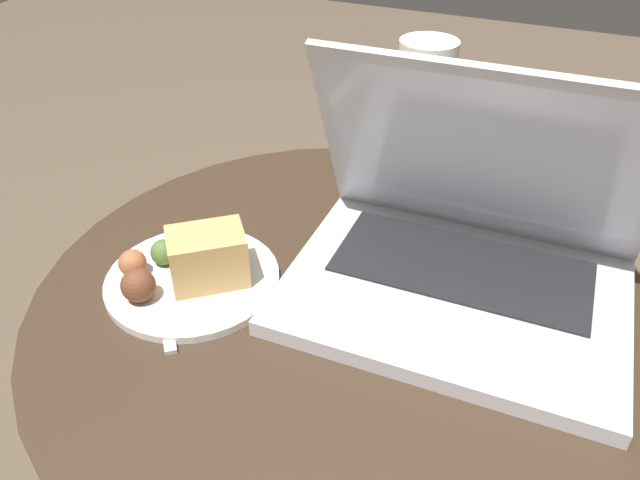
% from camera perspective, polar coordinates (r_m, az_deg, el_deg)
% --- Properties ---
extents(table, '(0.68, 0.68, 0.55)m').
position_cam_1_polar(table, '(0.78, 2.12, -12.56)').
color(table, '#515156').
rests_on(table, ground_plane).
extents(laptop, '(0.36, 0.27, 0.25)m').
position_cam_1_polar(laptop, '(0.67, 12.96, -0.85)').
color(laptop, silver).
rests_on(laptop, table).
extents(beer_glass, '(0.07, 0.07, 0.21)m').
position_cam_1_polar(beer_glass, '(0.79, 9.21, 10.19)').
color(beer_glass, gold).
rests_on(beer_glass, table).
extents(snack_plate, '(0.19, 0.19, 0.07)m').
position_cam_1_polar(snack_plate, '(0.69, -11.67, -2.66)').
color(snack_plate, silver).
rests_on(snack_plate, table).
extents(fork, '(0.12, 0.14, 0.00)m').
position_cam_1_polar(fork, '(0.70, -14.10, -4.66)').
color(fork, silver).
rests_on(fork, table).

